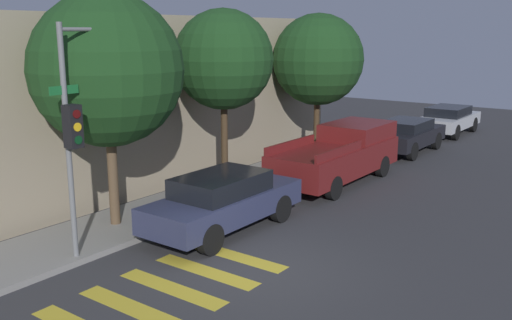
% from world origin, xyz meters
% --- Properties ---
extents(ground_plane, '(60.00, 60.00, 0.00)m').
position_xyz_m(ground_plane, '(0.00, 0.00, 0.00)').
color(ground_plane, '#333335').
extents(sidewalk, '(26.00, 2.39, 0.14)m').
position_xyz_m(sidewalk, '(0.00, 4.39, 0.07)').
color(sidewalk, gray).
rests_on(sidewalk, ground).
extents(building_row, '(26.00, 6.00, 5.45)m').
position_xyz_m(building_row, '(0.00, 8.99, 2.73)').
color(building_row, gray).
rests_on(building_row, ground).
extents(crosswalk, '(6.57, 2.60, 0.00)m').
position_xyz_m(crosswalk, '(-2.73, 0.80, 0.00)').
color(crosswalk, gold).
rests_on(crosswalk, ground).
extents(traffic_light_pole, '(2.55, 0.56, 5.16)m').
position_xyz_m(traffic_light_pole, '(-1.51, 3.37, 3.42)').
color(traffic_light_pole, slate).
rests_on(traffic_light_pole, ground).
extents(sedan_near_corner, '(4.59, 1.75, 1.50)m').
position_xyz_m(sedan_near_corner, '(1.47, 2.10, 0.80)').
color(sedan_near_corner, '#2D3351').
rests_on(sedan_near_corner, ground).
extents(pickup_truck, '(5.61, 2.04, 1.84)m').
position_xyz_m(pickup_truck, '(7.58, 2.10, 0.95)').
color(pickup_truck, maroon).
rests_on(pickup_truck, ground).
extents(sedan_middle, '(4.37, 1.84, 1.38)m').
position_xyz_m(sedan_middle, '(13.39, 2.10, 0.76)').
color(sedan_middle, black).
rests_on(sedan_middle, ground).
extents(sedan_far_end, '(4.50, 1.85, 1.37)m').
position_xyz_m(sedan_far_end, '(18.72, 2.10, 0.75)').
color(sedan_far_end, '#B7BABF').
rests_on(sedan_far_end, ground).
extents(tree_near_corner, '(3.75, 3.75, 5.93)m').
position_xyz_m(tree_near_corner, '(-0.05, 4.46, 4.05)').
color(tree_near_corner, brown).
rests_on(tree_near_corner, ground).
extents(tree_midblock, '(3.05, 3.05, 5.66)m').
position_xyz_m(tree_midblock, '(4.38, 4.46, 4.12)').
color(tree_midblock, '#42301E').
rests_on(tree_midblock, ground).
extents(tree_far_end, '(3.48, 3.48, 5.64)m').
position_xyz_m(tree_far_end, '(10.03, 4.46, 3.89)').
color(tree_far_end, '#42301E').
rests_on(tree_far_end, ground).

